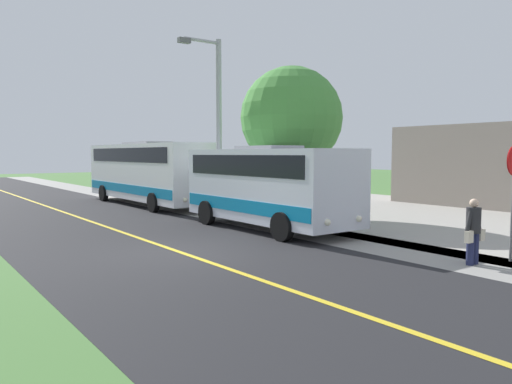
{
  "coord_description": "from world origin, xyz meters",
  "views": [
    {
      "loc": [
        6.14,
        11.94,
        2.67
      ],
      "look_at": [
        -3.5,
        -1.28,
        1.4
      ],
      "focal_mm": 34.81,
      "sensor_mm": 36.0,
      "label": 1
    }
  ],
  "objects_px": {
    "tree_curbside": "(291,118)",
    "pedestrian_with_bags": "(473,230)",
    "transit_bus_rear": "(147,170)",
    "street_light_pole": "(216,119)",
    "shuttle_bus_front": "(268,183)"
  },
  "relations": [
    {
      "from": "tree_curbside",
      "to": "pedestrian_with_bags",
      "type": "bearing_deg",
      "value": 75.99
    },
    {
      "from": "transit_bus_rear",
      "to": "street_light_pole",
      "type": "xyz_separation_m",
      "value": [
        -0.39,
        6.27,
        2.31
      ]
    },
    {
      "from": "pedestrian_with_bags",
      "to": "tree_curbside",
      "type": "relative_size",
      "value": 0.25
    },
    {
      "from": "transit_bus_rear",
      "to": "shuttle_bus_front",
      "type": "bearing_deg",
      "value": 90.07
    },
    {
      "from": "pedestrian_with_bags",
      "to": "shuttle_bus_front",
      "type": "bearing_deg",
      "value": -86.1
    },
    {
      "from": "shuttle_bus_front",
      "to": "street_light_pole",
      "type": "relative_size",
      "value": 1.0
    },
    {
      "from": "pedestrian_with_bags",
      "to": "tree_curbside",
      "type": "distance_m",
      "value": 10.45
    },
    {
      "from": "shuttle_bus_front",
      "to": "transit_bus_rear",
      "type": "relative_size",
      "value": 0.68
    },
    {
      "from": "pedestrian_with_bags",
      "to": "tree_curbside",
      "type": "bearing_deg",
      "value": -104.01
    },
    {
      "from": "shuttle_bus_front",
      "to": "transit_bus_rear",
      "type": "xyz_separation_m",
      "value": [
        0.01,
        -10.36,
        0.18
      ]
    },
    {
      "from": "transit_bus_rear",
      "to": "tree_curbside",
      "type": "distance_m",
      "value": 8.98
    },
    {
      "from": "street_light_pole",
      "to": "pedestrian_with_bags",
      "type": "bearing_deg",
      "value": 90.65
    },
    {
      "from": "tree_curbside",
      "to": "shuttle_bus_front",
      "type": "bearing_deg",
      "value": 37.25
    },
    {
      "from": "pedestrian_with_bags",
      "to": "street_light_pole",
      "type": "relative_size",
      "value": 0.22
    },
    {
      "from": "shuttle_bus_front",
      "to": "pedestrian_with_bags",
      "type": "xyz_separation_m",
      "value": [
        -0.5,
        7.41,
        -0.77
      ]
    }
  ]
}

